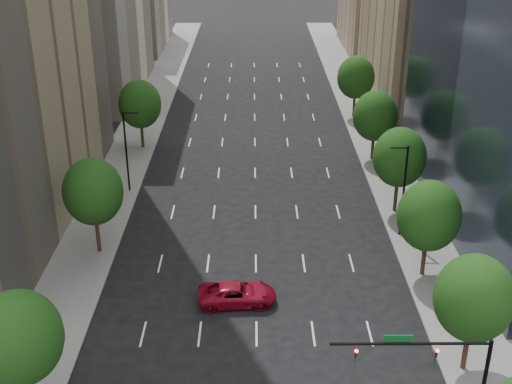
{
  "coord_description": "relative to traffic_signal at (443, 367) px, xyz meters",
  "views": [
    {
      "loc": [
        -0.21,
        0.11,
        29.95
      ],
      "look_at": [
        -0.0,
        47.5,
        8.0
      ],
      "focal_mm": 46.67,
      "sensor_mm": 36.0,
      "label": 1
    }
  ],
  "objects": [
    {
      "name": "sidewalk_left",
      "position": [
        -26.03,
        30.0,
        -5.1
      ],
      "size": [
        6.0,
        200.0,
        0.15
      ],
      "primitive_type": "cube",
      "color": "slate",
      "rests_on": "ground"
    },
    {
      "name": "sidewalk_right",
      "position": [
        4.97,
        30.0,
        -5.1
      ],
      "size": [
        6.0,
        200.0,
        0.15
      ],
      "primitive_type": "cube",
      "color": "slate",
      "rests_on": "ground"
    },
    {
      "name": "filler_left",
      "position": [
        -35.53,
        106.0,
        3.83
      ],
      "size": [
        14.0,
        26.0,
        18.0
      ],
      "primitive_type": "cube",
      "color": "beige",
      "rests_on": "ground"
    },
    {
      "name": "filler_right",
      "position": [
        14.47,
        103.0,
        2.83
      ],
      "size": [
        14.0,
        26.0,
        16.0
      ],
      "primitive_type": "cube",
      "color": "#8C7759",
      "rests_on": "ground"
    },
    {
      "name": "tree_right_1",
      "position": [
        3.47,
        6.0,
        0.58
      ],
      "size": [
        5.2,
        5.2,
        8.75
      ],
      "color": "#382316",
      "rests_on": "ground"
    },
    {
      "name": "tree_right_2",
      "position": [
        3.47,
        18.0,
        0.43
      ],
      "size": [
        5.2,
        5.2,
        8.61
      ],
      "color": "#382316",
      "rests_on": "ground"
    },
    {
      "name": "tree_right_3",
      "position": [
        3.47,
        30.0,
        0.72
      ],
      "size": [
        5.2,
        5.2,
        8.89
      ],
      "color": "#382316",
      "rests_on": "ground"
    },
    {
      "name": "tree_right_4",
      "position": [
        3.47,
        44.0,
        0.29
      ],
      "size": [
        5.2,
        5.2,
        8.46
      ],
      "color": "#382316",
      "rests_on": "ground"
    },
    {
      "name": "tree_right_5",
      "position": [
        3.47,
        60.0,
        0.58
      ],
      "size": [
        5.2,
        5.2,
        8.75
      ],
      "color": "#382316",
      "rests_on": "ground"
    },
    {
      "name": "tree_left_0",
      "position": [
        -24.53,
        2.0,
        0.58
      ],
      "size": [
        5.2,
        5.2,
        8.75
      ],
      "color": "#382316",
      "rests_on": "ground"
    },
    {
      "name": "tree_left_1",
      "position": [
        -24.53,
        22.0,
        0.79
      ],
      "size": [
        5.2,
        5.2,
        8.97
      ],
      "color": "#382316",
      "rests_on": "ground"
    },
    {
      "name": "tree_left_2",
      "position": [
        -24.53,
        48.0,
        0.5
      ],
      "size": [
        5.2,
        5.2,
        8.68
      ],
      "color": "#382316",
      "rests_on": "ground"
    },
    {
      "name": "streetlight_rn",
      "position": [
        2.91,
        25.0,
        -0.33
      ],
      "size": [
        1.7,
        0.2,
        9.0
      ],
      "color": "black",
      "rests_on": "ground"
    },
    {
      "name": "streetlight_ln",
      "position": [
        -23.96,
        35.0,
        -0.33
      ],
      "size": [
        1.7,
        0.2,
        9.0
      ],
      "color": "black",
      "rests_on": "ground"
    },
    {
      "name": "traffic_signal",
      "position": [
        0.0,
        0.0,
        0.0
      ],
      "size": [
        9.12,
        0.4,
        7.38
      ],
      "color": "black",
      "rests_on": "ground"
    },
    {
      "name": "car_red_far",
      "position": [
        -12.03,
        13.97,
        -4.32
      ],
      "size": [
        6.32,
        3.27,
        1.7
      ],
      "primitive_type": "imported",
      "rotation": [
        0.0,
        0.0,
        1.65
      ],
      "color": "maroon",
      "rests_on": "ground"
    }
  ]
}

